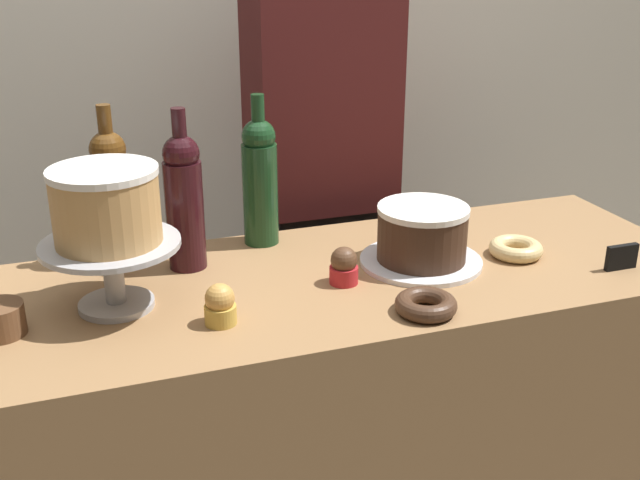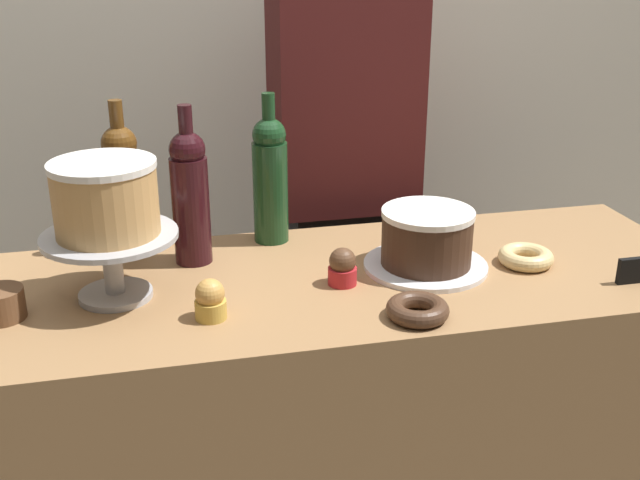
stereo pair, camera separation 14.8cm
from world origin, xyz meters
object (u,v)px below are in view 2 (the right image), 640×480
(cookie_stack, at_px, (0,304))
(price_sign_chalkboard, at_px, (634,270))
(wine_bottle_green, at_px, (270,177))
(cupcake_chocolate, at_px, (342,267))
(chocolate_round_cake, at_px, (427,237))
(cupcake_caramel, at_px, (210,300))
(white_layer_cake, at_px, (105,198))
(wine_bottle_dark_red, at_px, (190,195))
(donut_glazed, at_px, (526,257))
(barista_figure, at_px, (343,208))
(donut_chocolate, at_px, (418,309))
(wine_bottle_amber, at_px, (123,188))
(cake_stand_pedestal, at_px, (111,254))

(cookie_stack, height_order, price_sign_chalkboard, cookie_stack)
(wine_bottle_green, xyz_separation_m, cupcake_chocolate, (0.09, -0.26, -0.11))
(chocolate_round_cake, height_order, wine_bottle_green, wine_bottle_green)
(cupcake_caramel, distance_m, cookie_stack, 0.37)
(white_layer_cake, xyz_separation_m, wine_bottle_dark_red, (0.16, 0.14, -0.05))
(cupcake_caramel, xyz_separation_m, donut_glazed, (0.65, 0.09, -0.02))
(barista_figure, bearing_deg, cupcake_caramel, -122.52)
(chocolate_round_cake, relative_size, wine_bottle_dark_red, 0.57)
(cupcake_chocolate, distance_m, cupcake_caramel, 0.27)
(white_layer_cake, relative_size, donut_chocolate, 1.68)
(chocolate_round_cake, relative_size, price_sign_chalkboard, 2.64)
(wine_bottle_green, relative_size, wine_bottle_amber, 1.00)
(wine_bottle_dark_red, distance_m, wine_bottle_amber, 0.15)
(chocolate_round_cake, relative_size, cupcake_caramel, 2.49)
(cookie_stack, bearing_deg, price_sign_chalkboard, -5.70)
(donut_glazed, relative_size, cookie_stack, 1.33)
(wine_bottle_amber, height_order, donut_glazed, wine_bottle_amber)
(white_layer_cake, bearing_deg, chocolate_round_cake, 0.05)
(cupcake_caramel, distance_m, price_sign_chalkboard, 0.81)
(cake_stand_pedestal, bearing_deg, price_sign_chalkboard, -9.03)
(wine_bottle_green, relative_size, barista_figure, 0.20)
(white_layer_cake, xyz_separation_m, cookie_stack, (-0.19, -0.04, -0.17))
(wine_bottle_dark_red, bearing_deg, cupcake_chocolate, -33.36)
(wine_bottle_amber, distance_m, cupcake_caramel, 0.39)
(price_sign_chalkboard, bearing_deg, wine_bottle_dark_red, 160.03)
(white_layer_cake, xyz_separation_m, cupcake_caramel, (0.17, -0.12, -0.16))
(cookie_stack, bearing_deg, cake_stand_pedestal, 11.18)
(wine_bottle_amber, bearing_deg, cookie_stack, -130.06)
(cake_stand_pedestal, relative_size, wine_bottle_amber, 0.76)
(cookie_stack, relative_size, barista_figure, 0.05)
(chocolate_round_cake, height_order, wine_bottle_dark_red, wine_bottle_dark_red)
(wine_bottle_amber, distance_m, barista_figure, 0.65)
(donut_chocolate, xyz_separation_m, cookie_stack, (-0.71, 0.16, 0.01))
(cake_stand_pedestal, bearing_deg, wine_bottle_green, 34.11)
(donut_chocolate, relative_size, barista_figure, 0.07)
(chocolate_round_cake, xyz_separation_m, cupcake_chocolate, (-0.18, -0.04, -0.03))
(cake_stand_pedestal, distance_m, white_layer_cake, 0.11)
(cupcake_chocolate, height_order, cookie_stack, cupcake_chocolate)
(cake_stand_pedestal, relative_size, barista_figure, 0.15)
(chocolate_round_cake, distance_m, price_sign_chalkboard, 0.40)
(chocolate_round_cake, xyz_separation_m, barista_figure, (-0.04, 0.52, -0.11))
(cupcake_chocolate, height_order, donut_glazed, cupcake_chocolate)
(cupcake_caramel, bearing_deg, donut_glazed, 8.22)
(chocolate_round_cake, bearing_deg, wine_bottle_green, 141.20)
(cupcake_chocolate, relative_size, cookie_stack, 0.88)
(cupcake_chocolate, bearing_deg, chocolate_round_cake, 10.87)
(chocolate_round_cake, bearing_deg, barista_figure, 94.29)
(donut_glazed, bearing_deg, wine_bottle_amber, 162.60)
(cake_stand_pedestal, xyz_separation_m, barista_figure, (0.57, 0.52, -0.13))
(cake_stand_pedestal, xyz_separation_m, chocolate_round_cake, (0.61, 0.00, -0.02))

